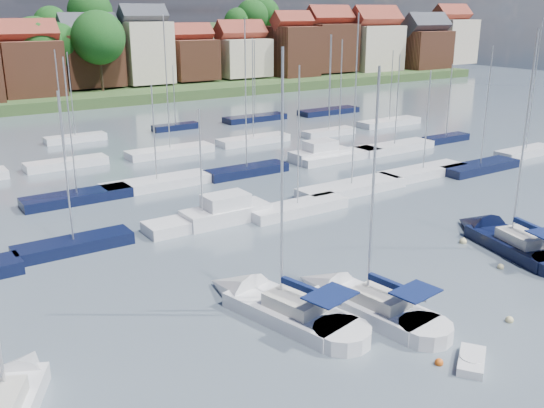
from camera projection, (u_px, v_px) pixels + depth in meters
ground at (178, 162)px, 66.46m from camera, size 260.00×260.00×0.00m
sailboat_left at (270, 305)px, 33.51m from camera, size 5.47×11.80×15.51m
sailboat_centre at (357, 301)px, 33.89m from camera, size 4.17×10.90×14.48m
sailboat_navy at (502, 239)px, 43.08m from camera, size 5.79×12.01×16.09m
sailboat_far at (11, 400)px, 25.32m from camera, size 6.03×8.92×11.81m
tender at (472, 361)px, 28.39m from camera, size 2.71×2.38×0.54m
buoy_b at (439, 364)px, 28.49m from camera, size 0.41×0.41×0.41m
buoy_c at (425, 326)px, 31.99m from camera, size 0.50×0.50×0.50m
buoy_d at (509, 322)px, 32.41m from camera, size 0.43×0.43×0.43m
buoy_e at (463, 243)px, 43.39m from camera, size 0.53×0.53×0.53m
buoy_g at (500, 268)px, 39.11m from camera, size 0.42×0.42×0.42m
marina_field at (215, 165)px, 63.49m from camera, size 79.62×41.41×15.93m
far_shore_town at (13, 62)px, 139.63m from camera, size 212.46×90.00×22.27m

